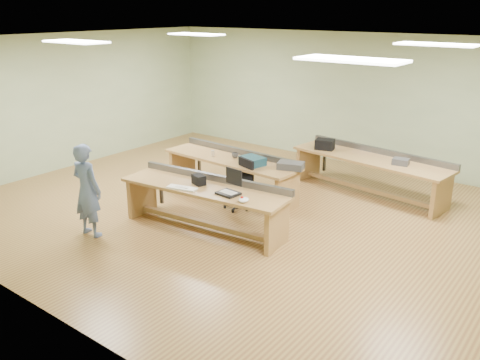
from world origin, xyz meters
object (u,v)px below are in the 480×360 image
at_px(workbench_mid, 232,167).
at_px(parts_bin_teal, 253,161).
at_px(person, 87,190).
at_px(laptop_base, 228,193).
at_px(camera_bag, 199,180).
at_px(drinks_can, 213,153).
at_px(workbench_front, 205,197).
at_px(workbench_back, 370,166).
at_px(task_chair, 239,191).
at_px(mug, 235,155).
at_px(parts_bin_grey, 291,166).

xyz_separation_m(workbench_mid, parts_bin_teal, (0.59, -0.13, 0.27)).
distance_m(person, laptop_base, 2.25).
bearing_deg(camera_bag, drinks_can, 141.42).
relative_size(workbench_front, workbench_back, 0.92).
bearing_deg(drinks_can, parts_bin_teal, 0.48).
xyz_separation_m(workbench_front, task_chair, (-0.11, 1.07, -0.22)).
bearing_deg(camera_bag, workbench_front, 16.24).
height_order(parts_bin_teal, mug, parts_bin_teal).
relative_size(laptop_base, camera_bag, 1.40).
bearing_deg(task_chair, workbench_front, -66.45).
relative_size(laptop_base, mug, 2.55).
height_order(workbench_back, drinks_can, drinks_can).
height_order(workbench_mid, laptop_base, workbench_mid).
bearing_deg(workbench_back, laptop_base, -98.08).
height_order(workbench_back, task_chair, task_chair).
xyz_separation_m(person, laptop_base, (1.88, 1.24, 0.00)).
relative_size(parts_bin_grey, drinks_can, 3.88).
distance_m(workbench_mid, person, 2.95).
height_order(workbench_back, mug, workbench_back).
xyz_separation_m(camera_bag, parts_bin_grey, (0.76, 1.63, -0.02)).
xyz_separation_m(mug, drinks_can, (-0.41, -0.18, 0.01)).
bearing_deg(workbench_mid, parts_bin_teal, -9.14).
height_order(mug, drinks_can, drinks_can).
distance_m(laptop_base, task_chair, 1.39).
bearing_deg(workbench_back, parts_bin_teal, -123.04).
bearing_deg(camera_bag, person, -112.90).
height_order(task_chair, mug, task_chair).
xyz_separation_m(workbench_back, parts_bin_teal, (-1.55, -1.80, 0.26)).
bearing_deg(drinks_can, camera_bag, -57.77).
bearing_deg(workbench_back, workbench_front, -106.91).
bearing_deg(mug, camera_bag, -73.30).
distance_m(workbench_front, camera_bag, 0.31).
bearing_deg(person, workbench_back, -125.15).
bearing_deg(parts_bin_grey, task_chair, -141.88).
height_order(workbench_front, workbench_mid, same).
distance_m(workbench_mid, workbench_back, 2.72).
relative_size(mug, drinks_can, 1.11).
distance_m(workbench_mid, parts_bin_teal, 0.66).
height_order(task_chair, drinks_can, task_chair).
height_order(workbench_mid, mug, workbench_mid).
distance_m(workbench_mid, mug, 0.25).
height_order(parts_bin_teal, drinks_can, parts_bin_teal).
relative_size(workbench_mid, task_chair, 3.23).
bearing_deg(parts_bin_teal, workbench_front, -86.95).
bearing_deg(parts_bin_teal, laptop_base, -67.51).
bearing_deg(parts_bin_teal, workbench_back, 49.37).
bearing_deg(task_chair, mug, 150.96).
bearing_deg(laptop_base, mug, 130.34).
relative_size(workbench_back, task_chair, 3.55).
distance_m(workbench_front, laptop_base, 0.59).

